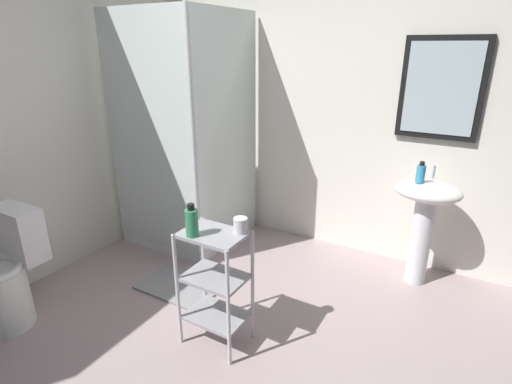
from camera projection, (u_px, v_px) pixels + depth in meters
The scene contains 11 objects.
ground_plane at pixel (224, 376), 2.20m from camera, with size 4.20×4.20×0.02m, color #A79192.
wall_back at pixel (347, 106), 3.26m from camera, with size 4.20×0.14×2.50m.
shower_stall at pixel (191, 193), 3.58m from camera, with size 0.92×0.92×2.00m.
pedestal_sink at pixel (425, 213), 2.88m from camera, with size 0.46×0.37×0.81m.
sink_faucet at pixel (433, 172), 2.87m from camera, with size 0.03×0.03×0.10m, color silver.
toilet at pixel (3, 280), 2.52m from camera, with size 0.37×0.49×0.76m.
storage_cart at pixel (215, 279), 2.31m from camera, with size 0.38×0.28×0.74m.
hand_soap_bottle at pixel (421, 173), 2.78m from camera, with size 0.06×0.06×0.15m.
body_wash_bottle_green at pixel (192, 222), 2.14m from camera, with size 0.07×0.07×0.19m.
rinse_cup at pixel (240, 225), 2.19m from camera, with size 0.08×0.08×0.09m, color silver.
bath_mat at pixel (180, 286), 3.00m from camera, with size 0.60×0.40×0.02m, color gray.
Camera 1 is at (1.01, -1.38, 1.73)m, focal length 27.62 mm.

